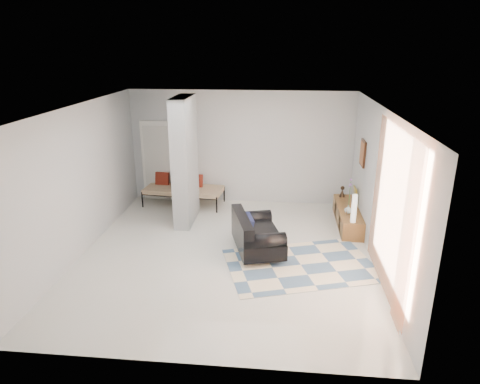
# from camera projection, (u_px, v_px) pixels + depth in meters

# --- Properties ---
(floor) EXTENTS (6.00, 6.00, 0.00)m
(floor) POSITION_uv_depth(u_px,v_px,m) (226.00, 254.00, 8.23)
(floor) COLOR silver
(floor) RESTS_ON ground
(ceiling) EXTENTS (6.00, 6.00, 0.00)m
(ceiling) POSITION_uv_depth(u_px,v_px,m) (224.00, 108.00, 7.31)
(ceiling) COLOR white
(ceiling) RESTS_ON wall_back
(wall_back) EXTENTS (6.00, 0.00, 6.00)m
(wall_back) POSITION_uv_depth(u_px,v_px,m) (241.00, 148.00, 10.59)
(wall_back) COLOR silver
(wall_back) RESTS_ON ground
(wall_front) EXTENTS (6.00, 0.00, 6.00)m
(wall_front) POSITION_uv_depth(u_px,v_px,m) (191.00, 266.00, 4.95)
(wall_front) COLOR silver
(wall_front) RESTS_ON ground
(wall_left) EXTENTS (0.00, 6.00, 6.00)m
(wall_left) POSITION_uv_depth(u_px,v_px,m) (80.00, 181.00, 8.03)
(wall_left) COLOR silver
(wall_left) RESTS_ON ground
(wall_right) EXTENTS (0.00, 6.00, 6.00)m
(wall_right) POSITION_uv_depth(u_px,v_px,m) (380.00, 190.00, 7.52)
(wall_right) COLOR silver
(wall_right) RESTS_ON ground
(partition_column) EXTENTS (0.35, 1.20, 2.80)m
(partition_column) POSITION_uv_depth(u_px,v_px,m) (185.00, 161.00, 9.38)
(partition_column) COLOR #9DA1A4
(partition_column) RESTS_ON floor
(hallway_door) EXTENTS (0.85, 0.06, 2.04)m
(hallway_door) POSITION_uv_depth(u_px,v_px,m) (159.00, 161.00, 10.87)
(hallway_door) COLOR white
(hallway_door) RESTS_ON floor
(curtain) EXTENTS (0.00, 2.55, 2.55)m
(curtain) POSITION_uv_depth(u_px,v_px,m) (391.00, 212.00, 6.43)
(curtain) COLOR orange
(curtain) RESTS_ON wall_right
(wall_art) EXTENTS (0.04, 0.45, 0.55)m
(wall_art) POSITION_uv_depth(u_px,v_px,m) (363.00, 153.00, 9.03)
(wall_art) COLOR #341B0E
(wall_art) RESTS_ON wall_right
(media_console) EXTENTS (0.45, 1.83, 0.80)m
(media_console) POSITION_uv_depth(u_px,v_px,m) (348.00, 216.00, 9.53)
(media_console) COLOR brown
(media_console) RESTS_ON floor
(loveseat) EXTENTS (1.15, 1.56, 0.76)m
(loveseat) POSITION_uv_depth(u_px,v_px,m) (255.00, 234.00, 8.23)
(loveseat) COLOR silver
(loveseat) RESTS_ON floor
(daybed) EXTENTS (2.00, 1.00, 0.77)m
(daybed) POSITION_uv_depth(u_px,v_px,m) (183.00, 189.00, 10.69)
(daybed) COLOR black
(daybed) RESTS_ON floor
(area_rug) EXTENTS (3.04, 2.46, 0.01)m
(area_rug) POSITION_uv_depth(u_px,v_px,m) (301.00, 265.00, 7.82)
(area_rug) COLOR beige
(area_rug) RESTS_ON floor
(cylinder_lamp) EXTENTS (0.11, 0.11, 0.59)m
(cylinder_lamp) POSITION_uv_depth(u_px,v_px,m) (354.00, 208.00, 8.62)
(cylinder_lamp) COLOR silver
(cylinder_lamp) RESTS_ON media_console
(bronze_figurine) EXTENTS (0.13, 0.13, 0.26)m
(bronze_figurine) POSITION_uv_depth(u_px,v_px,m) (342.00, 191.00, 10.12)
(bronze_figurine) COLOR black
(bronze_figurine) RESTS_ON media_console
(vase) EXTENTS (0.19, 0.19, 0.17)m
(vase) POSITION_uv_depth(u_px,v_px,m) (348.00, 209.00, 9.16)
(vase) COLOR white
(vase) RESTS_ON media_console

